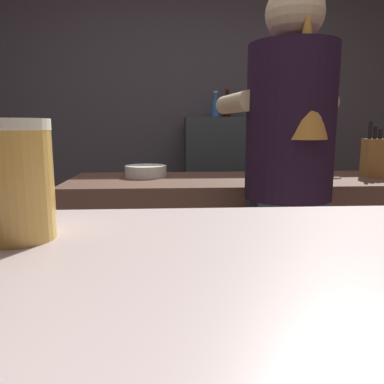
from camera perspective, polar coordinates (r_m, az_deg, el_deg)
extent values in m
cube|color=#4C4950|center=(3.56, -0.38, 12.96)|extent=(5.20, 0.10, 2.70)
cube|color=#503529|center=(2.12, 11.80, -9.90)|extent=(2.10, 0.60, 0.89)
cube|color=#333C3F|center=(3.36, 5.86, 0.51)|extent=(0.81, 0.36, 1.23)
cube|color=#28363B|center=(1.71, 13.43, -15.34)|extent=(0.28, 0.20, 0.87)
cylinder|color=black|center=(1.55, 14.50, 9.88)|extent=(0.34, 0.34, 0.59)
sphere|color=tan|center=(1.60, 15.17, 24.44)|extent=(0.22, 0.22, 0.22)
cone|color=#B27A33|center=(1.47, 16.60, 16.57)|extent=(0.18, 0.18, 0.46)
cylinder|color=tan|center=(1.63, 6.56, 13.10)|extent=(0.13, 0.33, 0.08)
cylinder|color=tan|center=(1.77, 17.27, 12.46)|extent=(0.13, 0.33, 0.08)
cube|color=brown|center=(2.21, 25.50, 4.61)|extent=(0.10, 0.08, 0.20)
cylinder|color=black|center=(2.20, 25.13, 8.37)|extent=(0.02, 0.02, 0.09)
cylinder|color=black|center=(2.21, 25.75, 7.99)|extent=(0.02, 0.02, 0.06)
cylinder|color=black|center=(2.22, 26.37, 7.80)|extent=(0.02, 0.02, 0.05)
cylinder|color=silver|center=(2.03, -6.95, 3.13)|extent=(0.22, 0.22, 0.06)
cube|color=silver|center=(2.04, 18.23, 1.98)|extent=(0.24, 0.04, 0.01)
cylinder|color=#E0B050|center=(0.46, -24.95, 0.85)|extent=(0.08, 0.08, 0.12)
cylinder|color=white|center=(0.45, -25.55, 9.14)|extent=(0.08, 0.08, 0.01)
cylinder|color=black|center=(3.40, 5.26, 12.45)|extent=(0.07, 0.07, 0.17)
cylinder|color=black|center=(3.41, 5.29, 14.42)|extent=(0.03, 0.03, 0.07)
cylinder|color=red|center=(3.41, 5.31, 15.07)|extent=(0.04, 0.04, 0.01)
cylinder|color=#31609B|center=(3.25, 3.57, 12.38)|extent=(0.07, 0.07, 0.14)
cylinder|color=#31609B|center=(3.26, 3.59, 14.12)|extent=(0.03, 0.03, 0.06)
cylinder|color=silver|center=(3.26, 3.60, 14.72)|extent=(0.04, 0.04, 0.01)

